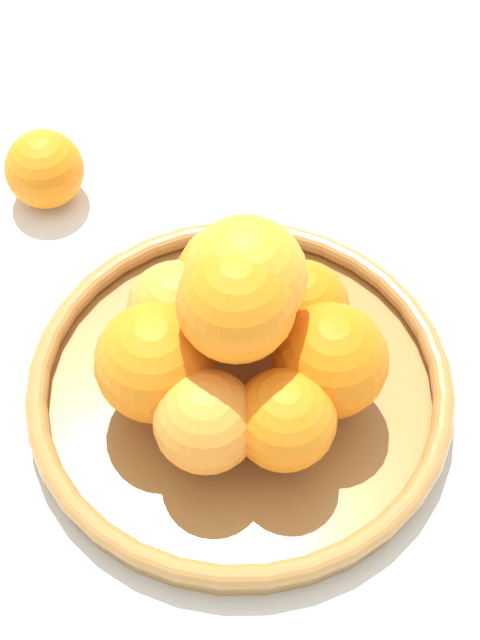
{
  "coord_description": "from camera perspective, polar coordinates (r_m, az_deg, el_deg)",
  "views": [
    {
      "loc": [
        -0.4,
        -0.12,
        0.67
      ],
      "look_at": [
        0.0,
        0.0,
        0.1
      ],
      "focal_mm": 60.0,
      "sensor_mm": 36.0,
      "label": 1
    }
  ],
  "objects": [
    {
      "name": "fruit_bowl",
      "position": [
        0.78,
        -0.0,
        -3.73
      ],
      "size": [
        0.31,
        0.31,
        0.03
      ],
      "color": "#A57238",
      "rests_on": "ground_plane"
    },
    {
      "name": "stray_orange",
      "position": [
        0.91,
        -10.39,
        7.92
      ],
      "size": [
        0.07,
        0.07,
        0.07
      ],
      "primitive_type": "sphere",
      "color": "orange",
      "rests_on": "ground_plane"
    },
    {
      "name": "orange_pile",
      "position": [
        0.72,
        -0.06,
        -0.69
      ],
      "size": [
        0.19,
        0.2,
        0.14
      ],
      "color": "orange",
      "rests_on": "fruit_bowl"
    },
    {
      "name": "ground_plane",
      "position": [
        0.79,
        -0.0,
        -4.31
      ],
      "size": [
        4.0,
        4.0,
        0.0
      ],
      "primitive_type": "plane",
      "color": "silver"
    }
  ]
}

